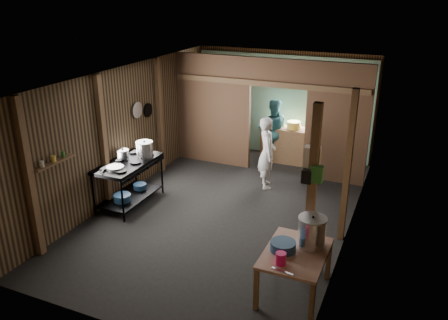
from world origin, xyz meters
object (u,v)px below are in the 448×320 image
at_px(gas_range, 129,183).
at_px(pink_bucket, 281,259).
at_px(prep_table, 294,273).
at_px(cook, 267,153).
at_px(stove_pot_large, 145,150).
at_px(stock_pot, 312,233).
at_px(yellow_tub, 294,125).

relative_size(gas_range, pink_bucket, 8.84).
xyz_separation_m(prep_table, cook, (-1.51, 3.29, 0.43)).
height_order(prep_table, stove_pot_large, stove_pot_large).
relative_size(prep_table, cook, 0.74).
xyz_separation_m(prep_table, stock_pot, (0.15, 0.23, 0.55)).
bearing_deg(cook, prep_table, 179.92).
relative_size(gas_range, cook, 0.98).
bearing_deg(stove_pot_large, yellow_tub, 55.35).
distance_m(stove_pot_large, cook, 2.54).
bearing_deg(gas_range, cook, 39.90).
relative_size(stove_pot_large, cook, 0.22).
xyz_separation_m(stove_pot_large, stock_pot, (3.69, -1.57, -0.15)).
distance_m(yellow_tub, cook, 1.64).
bearing_deg(gas_range, stove_pot_large, 64.12).
distance_m(gas_range, yellow_tub, 4.21).
relative_size(stove_pot_large, stock_pot, 0.74).
relative_size(pink_bucket, yellow_tub, 0.53).
distance_m(gas_range, stove_pot_large, 0.71).
bearing_deg(yellow_tub, cook, -94.29).
bearing_deg(cook, stove_pot_large, 101.57).
distance_m(gas_range, prep_table, 3.98).
distance_m(stove_pot_large, stock_pot, 4.01).
distance_m(prep_table, cook, 3.64).
height_order(gas_range, pink_bucket, gas_range).
bearing_deg(yellow_tub, pink_bucket, -76.38).
height_order(stock_pot, cook, cook).
bearing_deg(gas_range, prep_table, -21.29).
xyz_separation_m(gas_range, cook, (2.20, 1.84, 0.32)).
bearing_deg(yellow_tub, stove_pot_large, -124.65).
bearing_deg(pink_bucket, stock_pot, 66.38).
bearing_deg(pink_bucket, gas_range, 153.34).
xyz_separation_m(gas_range, stove_pot_large, (0.17, 0.35, 0.59)).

